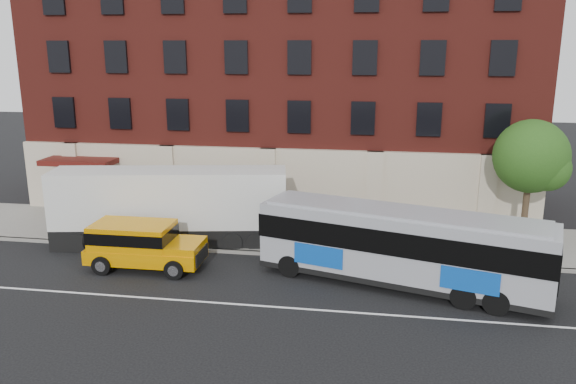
% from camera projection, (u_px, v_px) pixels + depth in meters
% --- Properties ---
extents(ground, '(120.00, 120.00, 0.00)m').
position_uv_depth(ground, '(210.00, 308.00, 21.92)').
color(ground, black).
rests_on(ground, ground).
extents(sidewalk, '(60.00, 6.00, 0.15)m').
position_uv_depth(sidewalk, '(259.00, 233.00, 30.51)').
color(sidewalk, gray).
rests_on(sidewalk, ground).
extents(kerb, '(60.00, 0.25, 0.15)m').
position_uv_depth(kerb, '(246.00, 252.00, 27.64)').
color(kerb, gray).
rests_on(kerb, ground).
extents(lane_line, '(60.00, 0.12, 0.01)m').
position_uv_depth(lane_line, '(214.00, 303.00, 22.40)').
color(lane_line, white).
rests_on(lane_line, ground).
extents(building, '(30.00, 12.10, 15.00)m').
position_uv_depth(building, '(283.00, 81.00, 36.22)').
color(building, maroon).
rests_on(building, sidewalk).
extents(sign_pole, '(0.30, 0.20, 2.50)m').
position_uv_depth(sign_pole, '(81.00, 216.00, 28.74)').
color(sign_pole, slate).
rests_on(sign_pole, ground).
extents(street_tree, '(3.60, 3.60, 6.20)m').
position_uv_depth(street_tree, '(532.00, 159.00, 27.83)').
color(street_tree, '#3C2C1E').
rests_on(street_tree, sidewalk).
extents(city_bus, '(12.19, 5.79, 3.27)m').
position_uv_depth(city_bus, '(401.00, 245.00, 23.58)').
color(city_bus, '#9799A0').
rests_on(city_bus, ground).
extents(yellow_suv, '(5.47, 2.43, 2.08)m').
position_uv_depth(yellow_suv, '(140.00, 243.00, 25.65)').
color(yellow_suv, orange).
rests_on(yellow_suv, ground).
extents(shipping_container, '(11.75, 4.31, 3.84)m').
position_uv_depth(shipping_container, '(170.00, 208.00, 28.57)').
color(shipping_container, black).
rests_on(shipping_container, ground).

